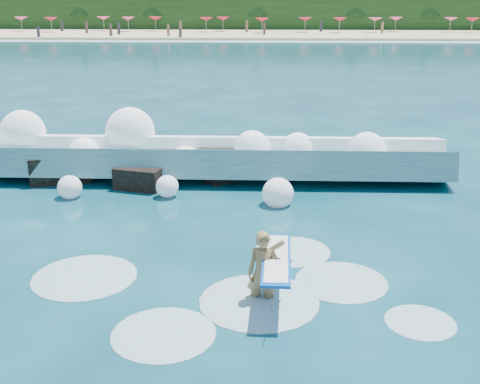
{
  "coord_description": "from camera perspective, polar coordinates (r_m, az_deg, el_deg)",
  "views": [
    {
      "loc": [
        2.06,
        -13.24,
        6.33
      ],
      "look_at": [
        1.5,
        2.0,
        1.2
      ],
      "focal_mm": 45.0,
      "sensor_mm": 36.0,
      "label": 1
    }
  ],
  "objects": [
    {
      "name": "breaking_wave",
      "position": [
        21.72,
        -7.21,
        3.14
      ],
      "size": [
        19.89,
        3.03,
        1.71
      ],
      "color": "teal",
      "rests_on": "ground"
    },
    {
      "name": "wave_spray",
      "position": [
        21.58,
        -8.13,
        4.4
      ],
      "size": [
        15.11,
        5.04,
        2.45
      ],
      "color": "white",
      "rests_on": "ground"
    },
    {
      "name": "rock_cluster",
      "position": [
        21.34,
        -9.93,
        2.12
      ],
      "size": [
        8.01,
        3.06,
        1.2
      ],
      "color": "black",
      "rests_on": "ground"
    },
    {
      "name": "surf_foam",
      "position": [
        13.54,
        -1.13,
        -9.28
      ],
      "size": [
        9.27,
        6.01,
        0.13
      ],
      "color": "silver",
      "rests_on": "ground"
    },
    {
      "name": "ground",
      "position": [
        14.82,
        -6.14,
        -6.81
      ],
      "size": [
        200.0,
        200.0,
        0.0
      ],
      "primitive_type": "plane",
      "color": "#083441",
      "rests_on": "ground"
    },
    {
      "name": "wet_band",
      "position": [
        80.51,
        0.66,
        14.1
      ],
      "size": [
        140.0,
        5.0,
        0.08
      ],
      "primitive_type": "cube",
      "color": "silver",
      "rests_on": "ground"
    },
    {
      "name": "beach_umbrellas",
      "position": [
        93.45,
        0.72,
        16.07
      ],
      "size": [
        112.32,
        6.06,
        0.5
      ],
      "color": "red",
      "rests_on": "ground"
    },
    {
      "name": "beach",
      "position": [
        91.47,
        0.85,
        14.73
      ],
      "size": [
        140.0,
        20.0,
        0.4
      ],
      "primitive_type": "cube",
      "color": "tan",
      "rests_on": "ground"
    },
    {
      "name": "surfer_with_board",
      "position": [
        12.86,
        2.49,
        -7.43
      ],
      "size": [
        0.98,
        3.0,
        1.88
      ],
      "color": "olive",
      "rests_on": "ground"
    },
    {
      "name": "beachgoers",
      "position": [
        89.11,
        -5.4,
        15.14
      ],
      "size": [
        92.7,
        12.43,
        1.92
      ],
      "color": "#3F332D",
      "rests_on": "ground"
    },
    {
      "name": "treeline",
      "position": [
        101.34,
        0.99,
        16.41
      ],
      "size": [
        140.0,
        4.0,
        5.0
      ],
      "primitive_type": "cube",
      "color": "black",
      "rests_on": "ground"
    }
  ]
}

